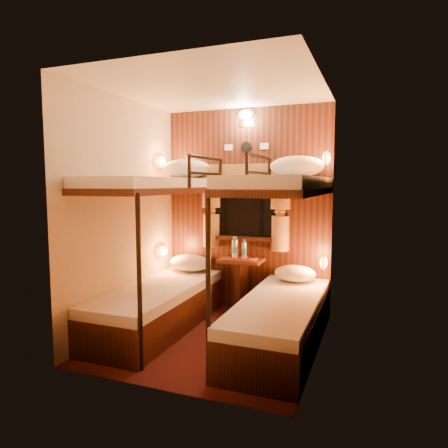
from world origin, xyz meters
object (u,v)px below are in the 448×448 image
at_px(bunk_left, 159,276).
at_px(bottle_left, 235,249).
at_px(bottle_right, 244,250).
at_px(table, 241,278).
at_px(bunk_right, 281,287).

bearing_deg(bunk_left, bottle_left, 54.11).
height_order(bunk_left, bottle_right, bunk_left).
height_order(bunk_left, bottle_left, bunk_left).
bearing_deg(table, bunk_left, -129.67).
bearing_deg(bottle_left, bottle_right, 3.72).
relative_size(table, bottle_left, 2.56).
bearing_deg(bunk_left, bunk_right, 0.00).
xyz_separation_m(bunk_right, bottle_right, (-0.62, 0.79, 0.19)).
height_order(table, bottle_right, bottle_right).
bearing_deg(table, bottle_left, 177.10).
height_order(bunk_right, bottle_right, bunk_right).
bearing_deg(table, bunk_right, -50.33).
relative_size(table, bottle_right, 2.94).
height_order(bunk_left, table, bunk_left).
distance_m(bottle_left, bottle_right, 0.11).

